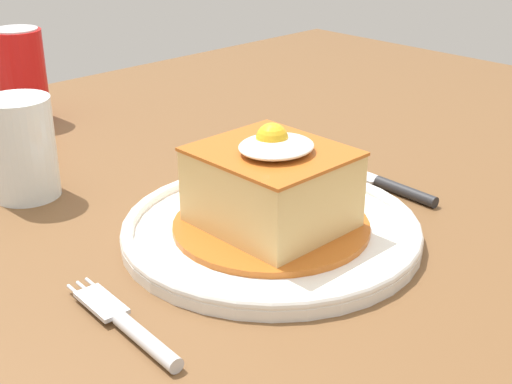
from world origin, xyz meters
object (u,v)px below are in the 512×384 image
Objects in this scene: main_plate at (271,229)px; fork at (131,328)px; drinking_glass at (23,155)px; knife at (388,185)px; soda_can at (21,75)px.

main_plate reaches higher than fork.
main_plate is 2.61× the size of drinking_glass.
knife is (0.17, -0.01, -0.00)m from main_plate.
drinking_glass reaches higher than main_plate.
main_plate is 1.66× the size of knife.
knife is 0.52m from soda_can.
main_plate is 0.17m from knife.
main_plate is at bearing 177.03° from knife.
fork is 0.35m from knife.
main_plate is 0.27m from drinking_glass.
soda_can is at bearing 70.05° from fork.
knife is at bearing -71.85° from soda_can.
main_plate is 2.21× the size of soda_can.
fork is 1.35× the size of drinking_glass.
drinking_glass is at bearing -117.28° from soda_can.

